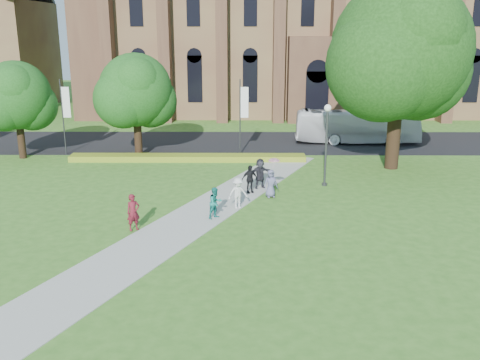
{
  "coord_description": "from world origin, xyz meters",
  "views": [
    {
      "loc": [
        2.22,
        -26.64,
        9.75
      ],
      "look_at": [
        2.07,
        2.1,
        1.6
      ],
      "focal_mm": 40.0,
      "sensor_mm": 36.0,
      "label": 1
    }
  ],
  "objects_px": {
    "tour_coach": "(357,126)",
    "pedestrian_0": "(133,212)",
    "streetlamp": "(327,135)",
    "large_tree": "(400,50)"
  },
  "relations": [
    {
      "from": "large_tree",
      "to": "pedestrian_0",
      "type": "relative_size",
      "value": 7.1
    },
    {
      "from": "tour_coach",
      "to": "pedestrian_0",
      "type": "relative_size",
      "value": 5.79
    },
    {
      "from": "tour_coach",
      "to": "pedestrian_0",
      "type": "xyz_separation_m",
      "value": [
        -15.48,
        -21.41,
        -0.55
      ]
    },
    {
      "from": "streetlamp",
      "to": "tour_coach",
      "type": "bearing_deg",
      "value": 70.32
    },
    {
      "from": "tour_coach",
      "to": "streetlamp",
      "type": "bearing_deg",
      "value": 162.48
    },
    {
      "from": "pedestrian_0",
      "to": "large_tree",
      "type": "bearing_deg",
      "value": 4.38
    },
    {
      "from": "tour_coach",
      "to": "large_tree",
      "type": "bearing_deg",
      "value": -173.06
    },
    {
      "from": "large_tree",
      "to": "pedestrian_0",
      "type": "xyz_separation_m",
      "value": [
        -16.22,
        -12.59,
        -7.39
      ]
    },
    {
      "from": "large_tree",
      "to": "tour_coach",
      "type": "height_order",
      "value": "large_tree"
    },
    {
      "from": "large_tree",
      "to": "tour_coach",
      "type": "distance_m",
      "value": 11.19
    }
  ]
}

